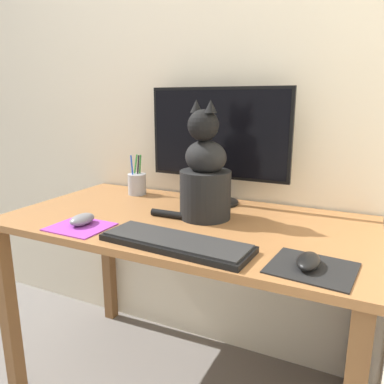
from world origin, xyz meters
name	(u,v)px	position (x,y,z in m)	size (l,w,h in m)	color
wall_back	(225,71)	(0.00, 0.37, 1.25)	(7.00, 0.04, 2.50)	beige
desk	(185,245)	(0.00, 0.00, 0.62)	(1.28, 0.68, 0.72)	brown
monitor	(218,139)	(0.03, 0.24, 0.99)	(0.58, 0.17, 0.46)	black
keyboard	(176,242)	(0.09, -0.24, 0.74)	(0.46, 0.18, 0.02)	black
mousepad_left	(80,227)	(-0.27, -0.23, 0.73)	(0.19, 0.17, 0.00)	purple
mousepad_right	(312,268)	(0.47, -0.22, 0.73)	(0.22, 0.20, 0.00)	black
computer_mouse_left	(82,219)	(-0.28, -0.22, 0.75)	(0.06, 0.10, 0.04)	slate
computer_mouse_right	(308,261)	(0.46, -0.22, 0.74)	(0.06, 0.11, 0.03)	black
cat	(205,176)	(0.06, 0.04, 0.88)	(0.30, 0.23, 0.41)	black
pen_cup	(137,184)	(-0.35, 0.23, 0.77)	(0.08, 0.08, 0.18)	#99999E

